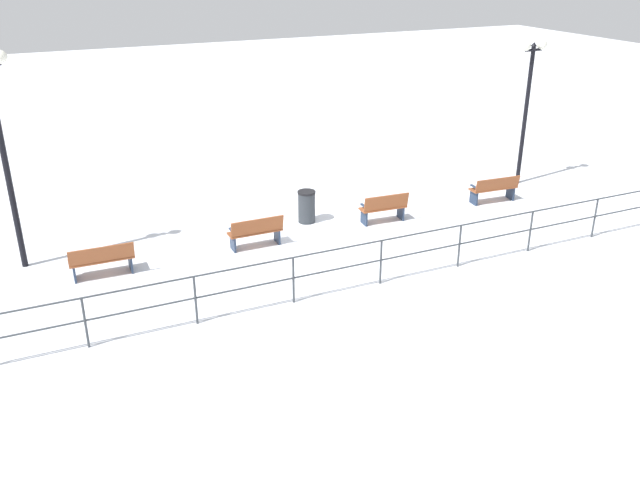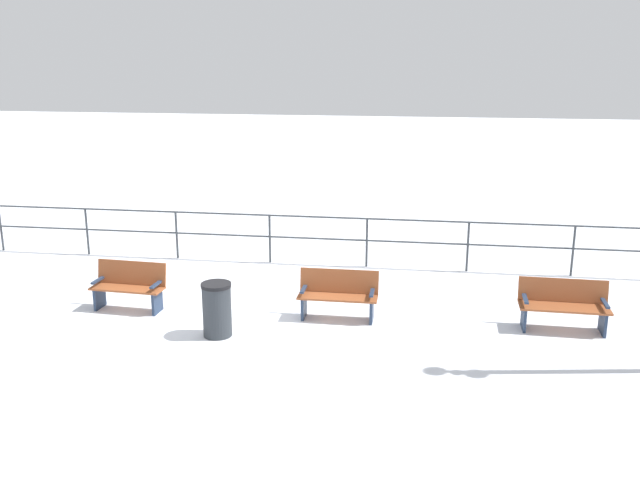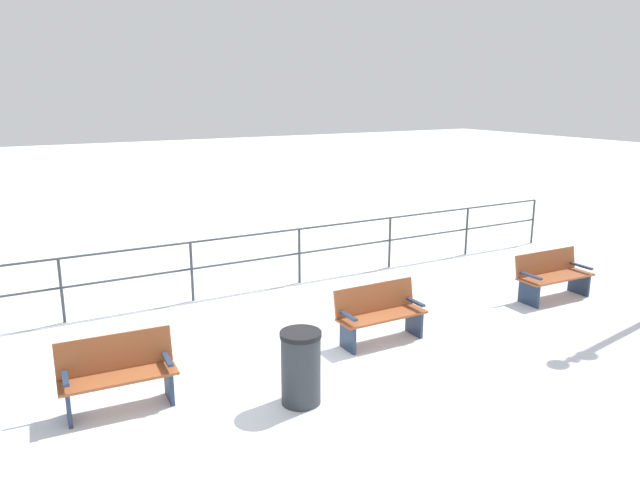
% 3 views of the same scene
% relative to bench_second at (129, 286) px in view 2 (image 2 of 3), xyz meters
% --- Properties ---
extents(ground_plane, '(80.00, 80.00, 0.00)m').
position_rel_bench_second_xyz_m(ground_plane, '(0.01, 1.97, -0.46)').
color(ground_plane, white).
rests_on(ground_plane, ground).
extents(bench_second, '(0.58, 1.40, 0.90)m').
position_rel_bench_second_xyz_m(bench_second, '(0.00, 0.00, 0.00)').
color(bench_second, brown).
rests_on(bench_second, ground).
extents(bench_third, '(0.50, 1.44, 0.88)m').
position_rel_bench_second_xyz_m(bench_third, '(-0.13, 3.94, -0.01)').
color(bench_third, brown).
rests_on(bench_third, ground).
extents(bench_fourth, '(0.61, 1.54, 0.87)m').
position_rel_bench_second_xyz_m(bench_fourth, '(-0.19, 7.89, -0.02)').
color(bench_fourth, brown).
rests_on(bench_fourth, ground).
extents(waterfront_railing, '(0.05, 17.83, 1.13)m').
position_rel_bench_second_xyz_m(waterfront_railing, '(-3.32, 1.97, 0.31)').
color(waterfront_railing, '#383D42').
rests_on(waterfront_railing, ground).
extents(trash_bin, '(0.52, 0.52, 0.94)m').
position_rel_bench_second_xyz_m(trash_bin, '(0.98, 2.00, 0.01)').
color(trash_bin, '#2D3338').
rests_on(trash_bin, ground).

